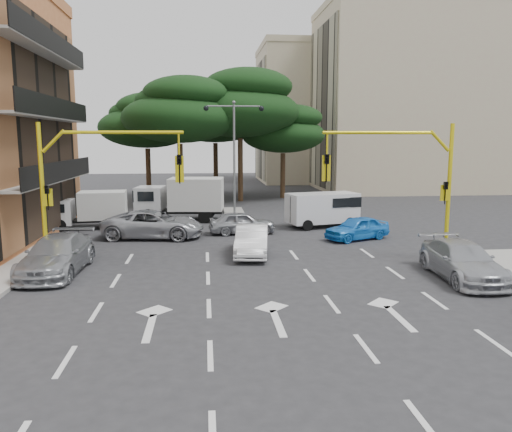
{
  "coord_description": "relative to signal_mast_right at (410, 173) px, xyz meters",
  "views": [
    {
      "loc": [
        -2.07,
        -18.82,
        5.35
      ],
      "look_at": [
        0.41,
        5.18,
        1.6
      ],
      "focal_mm": 35.0,
      "sensor_mm": 36.0,
      "label": 1
    }
  ],
  "objects": [
    {
      "name": "ground",
      "position": [
        -6.8,
        -1.99,
        -3.88
      ],
      "size": [
        120.0,
        120.0,
        0.0
      ],
      "primitive_type": "plane",
      "color": "#28282B",
      "rests_on": "ground"
    },
    {
      "name": "apartment_beige_far",
      "position": [
        6.15,
        42.01,
        4.47
      ],
      "size": [
        16.2,
        12.15,
        16.7
      ],
      "color": "#BFA98F",
      "rests_on": "ground"
    },
    {
      "name": "signal_mast_right",
      "position": [
        0.0,
        0.0,
        0.0
      ],
      "size": [
        5.79,
        0.37,
        6.0
      ],
      "color": "yellow",
      "rests_on": "ground"
    },
    {
      "name": "car_silver_parked",
      "position": [
        0.92,
        -3.08,
        -3.18
      ],
      "size": [
        2.23,
        4.98,
        1.42
      ],
      "primitive_type": "imported",
      "rotation": [
        0.0,
        0.0,
        -0.05
      ],
      "color": "#A9ACB2",
      "rests_on": "ground"
    },
    {
      "name": "pine_left_near",
      "position": [
        -10.75,
        19.96,
        3.72
      ],
      "size": [
        9.15,
        9.15,
        10.23
      ],
      "color": "#382616",
      "rests_on": "ground"
    },
    {
      "name": "car_blue_compact",
      "position": [
        -0.8,
        4.73,
        -3.26
      ],
      "size": [
        3.94,
        2.8,
        1.24
      ],
      "primitive_type": "imported",
      "rotation": [
        0.0,
        0.0,
        -1.16
      ],
      "color": "blue",
      "rests_on": "ground"
    },
    {
      "name": "box_truck_a",
      "position": [
        -15.8,
        9.63,
        -2.77
      ],
      "size": [
        4.67,
        2.26,
        2.23
      ],
      "primitive_type": null,
      "rotation": [
        0.0,
        0.0,
        1.65
      ],
      "color": "white",
      "rests_on": "ground"
    },
    {
      "name": "van_white",
      "position": [
        -1.75,
        8.74,
        -2.83
      ],
      "size": [
        4.56,
        2.84,
        2.12
      ],
      "primitive_type": null,
      "rotation": [
        0.0,
        0.0,
        -1.34
      ],
      "color": "silver",
      "rests_on": "ground"
    },
    {
      "name": "pine_left_far",
      "position": [
        -13.75,
        23.96,
        3.03
      ],
      "size": [
        8.32,
        8.32,
        9.3
      ],
      "color": "#382616",
      "rests_on": "ground"
    },
    {
      "name": "apartment_beige_near",
      "position": [
        13.15,
        30.01,
        5.47
      ],
      "size": [
        20.2,
        12.15,
        18.7
      ],
      "color": "#BFA98F",
      "rests_on": "ground"
    },
    {
      "name": "car_white_hatch",
      "position": [
        -6.75,
        1.69,
        -3.2
      ],
      "size": [
        1.96,
        4.29,
        1.36
      ],
      "primitive_type": "imported",
      "rotation": [
        0.0,
        0.0,
        -0.13
      ],
      "color": "silver",
      "rests_on": "ground"
    },
    {
      "name": "median_strip",
      "position": [
        -6.8,
        14.01,
        -3.81
      ],
      "size": [
        1.4,
        6.0,
        0.15
      ],
      "primitive_type": "cube",
      "color": "gray",
      "rests_on": "ground"
    },
    {
      "name": "car_silver_cross_b",
      "position": [
        -6.8,
        7.01,
        -3.25
      ],
      "size": [
        3.84,
        1.76,
        1.28
      ],
      "primitive_type": "imported",
      "rotation": [
        0.0,
        0.0,
        1.64
      ],
      "color": "#9A9CA1",
      "rests_on": "ground"
    },
    {
      "name": "car_silver_cross_a",
      "position": [
        -11.67,
        6.28,
        -3.13
      ],
      "size": [
        5.7,
        3.19,
        1.51
      ],
      "primitive_type": "imported",
      "rotation": [
        0.0,
        0.0,
        1.44
      ],
      "color": "#A7A8AF",
      "rests_on": "ground"
    },
    {
      "name": "pine_back",
      "position": [
        -7.75,
        26.96,
        3.72
      ],
      "size": [
        9.15,
        9.15,
        10.23
      ],
      "color": "#382616",
      "rests_on": "ground"
    },
    {
      "name": "box_truck_b",
      "position": [
        -10.46,
        12.05,
        -2.48
      ],
      "size": [
        5.95,
        3.0,
        2.82
      ],
      "primitive_type": null,
      "rotation": [
        0.0,
        0.0,
        1.46
      ],
      "color": "silver",
      "rests_on": "ground"
    },
    {
      "name": "signal_mast_left",
      "position": [
        -13.61,
        0.0,
        0.0
      ],
      "size": [
        5.79,
        0.37,
        6.0
      ],
      "color": "yellow",
      "rests_on": "ground"
    },
    {
      "name": "pine_right",
      "position": [
        -1.75,
        23.96,
        2.33
      ],
      "size": [
        7.49,
        7.49,
        8.37
      ],
      "color": "#382616",
      "rests_on": "ground"
    },
    {
      "name": "street_lamp_center",
      "position": [
        -6.8,
        14.01,
        1.54
      ],
      "size": [
        4.16,
        0.36,
        7.77
      ],
      "color": "slate",
      "rests_on": "median_strip"
    },
    {
      "name": "pine_center",
      "position": [
        -5.75,
        21.96,
        4.41
      ],
      "size": [
        9.98,
        9.98,
        11.16
      ],
      "color": "#382616",
      "rests_on": "ground"
    },
    {
      "name": "car_silver_wagon",
      "position": [
        -14.8,
        -0.64,
        -3.14
      ],
      "size": [
        2.29,
        5.2,
        1.49
      ],
      "primitive_type": "imported",
      "rotation": [
        0.0,
        0.0,
        -0.04
      ],
      "color": "#96999E",
      "rests_on": "ground"
    }
  ]
}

